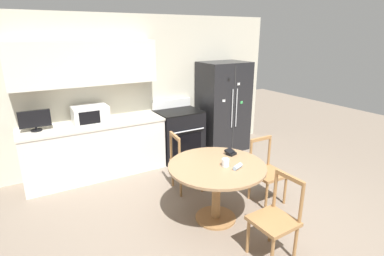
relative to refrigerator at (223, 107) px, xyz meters
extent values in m
plane|color=gray|center=(-1.42, -2.24, -0.88)|extent=(14.00, 14.00, 0.00)
cube|color=beige|center=(-1.42, 0.41, 0.42)|extent=(5.20, 0.10, 2.60)
cube|color=silver|center=(-2.52, 0.19, 0.96)|extent=(2.21, 0.34, 0.68)
cube|color=silver|center=(-2.52, 0.05, -0.45)|extent=(2.21, 0.62, 0.86)
cube|color=beige|center=(-2.52, 0.05, 0.00)|extent=(2.24, 0.64, 0.03)
cube|color=black|center=(0.00, 0.00, 0.00)|extent=(0.91, 0.69, 1.76)
cube|color=#333333|center=(0.00, -0.35, 0.00)|extent=(0.01, 0.01, 1.69)
cylinder|color=silver|center=(-0.05, -0.36, 0.04)|extent=(0.02, 0.02, 0.74)
cylinder|color=silver|center=(0.05, -0.36, 0.04)|extent=(0.02, 0.02, 0.74)
cube|color=black|center=(-0.14, -0.35, 0.60)|extent=(0.06, 0.02, 0.05)
cube|color=white|center=(0.08, -0.35, 0.50)|extent=(0.06, 0.01, 0.05)
cube|color=#3FB259|center=(0.18, -0.35, 0.14)|extent=(0.06, 0.02, 0.05)
cube|color=white|center=(-0.24, -0.35, 0.22)|extent=(0.05, 0.02, 0.04)
cube|color=black|center=(-0.99, 0.02, -0.43)|extent=(0.80, 0.64, 0.90)
cube|color=black|center=(-0.99, -0.30, -0.52)|extent=(0.57, 0.01, 0.40)
cylinder|color=silver|center=(-0.99, -0.33, -0.25)|extent=(0.65, 0.02, 0.02)
cube|color=black|center=(-0.99, 0.02, 0.03)|extent=(0.80, 0.64, 0.02)
cube|color=white|center=(-0.99, 0.31, 0.12)|extent=(0.80, 0.06, 0.16)
cube|color=white|center=(-2.55, 0.10, 0.16)|extent=(0.54, 0.38, 0.28)
cube|color=black|center=(-2.60, -0.09, 0.16)|extent=(0.31, 0.01, 0.20)
cube|color=silver|center=(-2.35, -0.09, 0.16)|extent=(0.11, 0.01, 0.20)
cylinder|color=black|center=(-3.34, 0.10, 0.03)|extent=(0.16, 0.16, 0.02)
cylinder|color=black|center=(-3.34, 0.10, 0.06)|extent=(0.03, 0.03, 0.04)
cube|color=black|center=(-3.34, 0.10, 0.20)|extent=(0.43, 0.05, 0.25)
cylinder|color=#997551|center=(-1.53, -1.99, -0.14)|extent=(1.20, 1.20, 0.03)
cylinder|color=#9E7042|center=(-1.53, -1.99, -0.51)|extent=(0.11, 0.11, 0.70)
cylinder|color=#9E7042|center=(-1.53, -1.99, -0.87)|extent=(0.52, 0.52, 0.03)
cube|color=#9E7042|center=(-1.41, -2.84, -0.45)|extent=(0.43, 0.43, 0.04)
cylinder|color=#9E7042|center=(-1.58, -3.02, -0.68)|extent=(0.04, 0.04, 0.41)
cylinder|color=#9E7042|center=(-1.59, -2.68, -0.68)|extent=(0.04, 0.04, 0.41)
cylinder|color=#9E7042|center=(-1.23, -3.01, -0.68)|extent=(0.04, 0.04, 0.41)
cylinder|color=#9E7042|center=(-1.24, -2.67, -0.68)|extent=(0.04, 0.04, 0.41)
cylinder|color=#9E7042|center=(-1.21, -3.01, -0.21)|extent=(0.04, 0.04, 0.45)
cylinder|color=#9E7042|center=(-1.23, -2.66, -0.21)|extent=(0.04, 0.04, 0.45)
cube|color=#9E7042|center=(-1.22, -2.84, 0.00)|extent=(0.05, 0.35, 0.04)
cube|color=#9E7042|center=(-1.46, -1.13, -0.45)|extent=(0.47, 0.47, 0.04)
cylinder|color=#9E7042|center=(-1.27, -0.98, -0.68)|extent=(0.04, 0.04, 0.41)
cylinder|color=#9E7042|center=(-1.31, -1.32, -0.68)|extent=(0.04, 0.04, 0.41)
cylinder|color=#9E7042|center=(-1.62, -0.94, -0.68)|extent=(0.04, 0.04, 0.41)
cylinder|color=#9E7042|center=(-1.66, -1.28, -0.68)|extent=(0.04, 0.04, 0.41)
cylinder|color=#9E7042|center=(-1.63, -0.94, -0.21)|extent=(0.04, 0.04, 0.45)
cylinder|color=#9E7042|center=(-1.67, -1.28, -0.21)|extent=(0.04, 0.04, 0.45)
cube|color=#9E7042|center=(-1.65, -1.11, 0.00)|extent=(0.08, 0.35, 0.04)
cube|color=#9E7042|center=(-0.67, -2.00, -0.45)|extent=(0.43, 0.43, 0.04)
cylinder|color=#9E7042|center=(-0.50, -2.18, -0.68)|extent=(0.04, 0.04, 0.41)
cylinder|color=#9E7042|center=(-0.84, -2.17, -0.68)|extent=(0.04, 0.04, 0.41)
cylinder|color=#9E7042|center=(-0.49, -1.83, -0.68)|extent=(0.04, 0.04, 0.41)
cylinder|color=#9E7042|center=(-0.84, -1.83, -0.68)|extent=(0.04, 0.04, 0.41)
cylinder|color=#9E7042|center=(-0.49, -1.82, -0.21)|extent=(0.04, 0.04, 0.45)
cylinder|color=#9E7042|center=(-0.84, -1.81, -0.21)|extent=(0.04, 0.04, 0.45)
cube|color=#9E7042|center=(-0.66, -1.81, 0.00)|extent=(0.34, 0.04, 0.04)
cylinder|color=silver|center=(-1.46, -2.07, -0.08)|extent=(0.09, 0.09, 0.09)
cylinder|color=beige|center=(-1.46, -2.07, -0.10)|extent=(0.08, 0.08, 0.05)
cylinder|color=#A3BCDB|center=(-1.38, -2.20, -0.10)|extent=(0.15, 0.10, 0.05)
cube|color=black|center=(-1.18, -1.82, -0.11)|extent=(0.14, 0.13, 0.03)
cube|color=black|center=(-1.19, -1.79, -0.08)|extent=(0.14, 0.13, 0.06)
camera|label=1|loc=(-3.47, -4.71, 1.40)|focal=28.00mm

